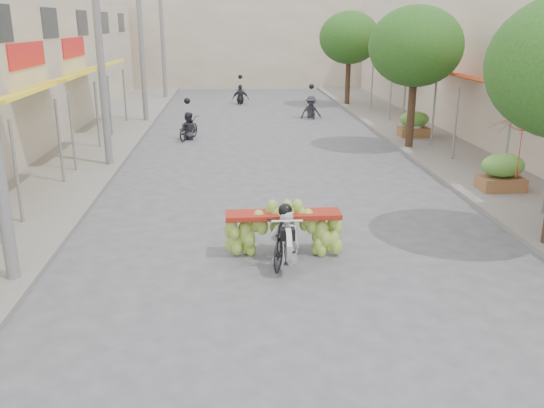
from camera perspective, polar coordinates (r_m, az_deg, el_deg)
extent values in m
plane|color=#56565B|center=(8.55, 5.71, -15.32)|extent=(120.00, 120.00, 0.00)
cube|color=gray|center=(23.23, -18.24, 5.35)|extent=(4.00, 60.00, 0.12)
cube|color=gray|center=(24.02, 16.34, 5.90)|extent=(4.00, 60.00, 0.12)
cube|color=yellow|center=(16.24, -25.32, 9.27)|extent=(1.77, 4.00, 0.53)
cylinder|color=slate|center=(14.55, -23.99, 2.71)|extent=(0.08, 0.08, 2.55)
cylinder|color=slate|center=(17.90, -20.27, 5.68)|extent=(0.08, 0.08, 2.55)
cube|color=yellow|center=(20.96, -20.56, 11.35)|extent=(1.77, 4.00, 0.53)
cylinder|color=slate|center=(19.22, -19.17, 6.55)|extent=(0.08, 0.08, 2.55)
cylinder|color=slate|center=(22.67, -16.92, 8.31)|extent=(0.08, 0.08, 2.55)
cube|color=red|center=(21.17, -23.15, 13.43)|extent=(0.10, 3.50, 0.80)
cube|color=yellow|center=(26.76, -17.04, 12.81)|extent=(1.77, 4.00, 0.53)
cylinder|color=slate|center=(24.99, -15.76, 9.21)|extent=(0.08, 0.08, 2.55)
cylinder|color=slate|center=(28.50, -14.37, 10.28)|extent=(0.08, 0.08, 2.55)
cube|color=red|center=(26.92, -19.09, 14.46)|extent=(0.10, 3.50, 0.80)
cube|color=#1E2328|center=(24.01, -21.20, 16.38)|extent=(0.08, 2.00, 1.10)
cube|color=#1E2328|center=(28.85, -18.33, 16.68)|extent=(0.08, 2.00, 1.10)
cube|color=#1E2328|center=(33.73, -16.28, 16.86)|extent=(0.08, 2.00, 1.10)
cube|color=#1E2328|center=(38.64, -14.75, 16.99)|extent=(0.08, 2.00, 1.10)
cube|color=#B73918|center=(19.13, 22.52, 10.63)|extent=(1.77, 4.20, 0.53)
cylinder|color=slate|center=(17.30, 22.23, 5.09)|extent=(0.08, 0.08, 2.55)
cylinder|color=slate|center=(20.71, 17.71, 7.43)|extent=(0.08, 0.08, 2.55)
cube|color=#B73918|center=(24.63, 16.35, 12.51)|extent=(1.77, 4.20, 0.53)
cylinder|color=slate|center=(22.74, 15.70, 8.45)|extent=(0.08, 0.08, 2.55)
cylinder|color=slate|center=(26.32, 12.96, 9.81)|extent=(0.08, 0.08, 2.55)
cube|color=#B73918|center=(30.32, 12.42, 13.63)|extent=(1.77, 4.20, 0.53)
cylinder|color=slate|center=(28.41, 11.68, 10.44)|extent=(0.08, 0.08, 2.55)
cylinder|color=slate|center=(32.06, 9.86, 11.32)|extent=(0.08, 0.08, 2.55)
cube|color=#BBAB94|center=(45.09, -2.53, 16.13)|extent=(20.00, 6.00, 7.00)
cylinder|color=slate|center=(19.50, -16.75, 15.01)|extent=(0.24, 0.24, 8.00)
cylinder|color=slate|center=(28.36, -12.87, 15.89)|extent=(0.24, 0.24, 8.00)
cylinder|color=slate|center=(37.29, -10.83, 16.31)|extent=(0.24, 0.24, 8.00)
cylinder|color=#3A2719|center=(22.32, 13.65, 9.29)|extent=(0.28, 0.28, 3.20)
ellipsoid|color=#265519|center=(22.13, 14.07, 14.92)|extent=(3.40, 3.40, 2.90)
cylinder|color=#3A2719|center=(33.87, 7.53, 12.30)|extent=(0.28, 0.28, 3.20)
ellipsoid|color=#265519|center=(33.75, 7.68, 16.02)|extent=(3.40, 3.40, 2.90)
cube|color=brown|center=(17.37, 21.74, 2.11)|extent=(1.20, 0.80, 0.50)
ellipsoid|color=#579738|center=(17.24, 21.95, 3.96)|extent=(1.20, 0.88, 0.66)
cube|color=brown|center=(24.63, 13.85, 7.11)|extent=(1.20, 0.80, 0.50)
ellipsoid|color=#579738|center=(24.54, 13.95, 8.44)|extent=(1.20, 0.88, 0.66)
imported|color=black|center=(11.52, 1.27, -3.20)|extent=(1.07, 1.93, 1.09)
cylinder|color=silver|center=(10.89, 1.59, -4.05)|extent=(0.10, 0.66, 0.66)
cube|color=black|center=(10.91, 1.54, -2.98)|extent=(0.28, 0.22, 0.22)
cylinder|color=silver|center=(10.93, 1.50, -1.71)|extent=(0.60, 0.05, 0.05)
cube|color=maroon|center=(11.73, 1.12, -1.07)|extent=(2.35, 0.55, 0.10)
imported|color=silver|center=(11.27, 1.31, -0.44)|extent=(0.61, 0.45, 1.69)
sphere|color=black|center=(11.02, 1.36, 3.56)|extent=(0.28, 0.28, 0.28)
imported|color=#A42915|center=(15.77, 23.80, 7.86)|extent=(1.93, 1.93, 1.54)
imported|color=silver|center=(24.43, 14.15, 8.71)|extent=(1.11, 0.94, 1.93)
imported|color=black|center=(24.11, -8.29, 7.44)|extent=(1.11, 1.75, 0.92)
imported|color=#2C2B34|center=(24.00, -8.36, 9.00)|extent=(0.91, 0.71, 1.65)
sphere|color=black|center=(23.94, -8.41, 10.07)|extent=(0.26, 0.26, 0.26)
imported|color=black|center=(29.32, 3.88, 9.33)|extent=(0.61, 1.54, 0.88)
imported|color=#2C2B34|center=(29.23, 3.91, 10.65)|extent=(1.12, 0.68, 1.65)
sphere|color=black|center=(29.18, 3.93, 11.54)|extent=(0.26, 0.26, 0.26)
imported|color=black|center=(34.60, -3.13, 10.55)|extent=(0.63, 1.50, 0.83)
imported|color=#2C2B34|center=(34.52, -3.15, 11.72)|extent=(1.00, 0.60, 1.65)
sphere|color=black|center=(34.47, -3.17, 12.48)|extent=(0.26, 0.26, 0.26)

